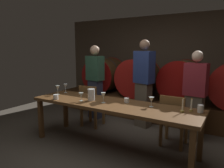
% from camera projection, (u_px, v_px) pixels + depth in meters
% --- Properties ---
extents(ground_plane, '(7.47, 7.47, 0.00)m').
position_uv_depth(ground_plane, '(109.00, 157.00, 3.17)').
color(ground_plane, '#4C443A').
extents(back_wall, '(5.75, 0.24, 2.43)m').
position_uv_depth(back_wall, '(166.00, 65.00, 5.26)').
color(back_wall, '#473A2D').
rests_on(back_wall, ground).
extents(barrel_shelf, '(5.17, 0.90, 0.48)m').
position_uv_depth(barrel_shelf, '(157.00, 108.00, 4.96)').
color(barrel_shelf, '#4C2D16').
rests_on(barrel_shelf, ground).
extents(wine_barrel_far_left, '(0.91, 0.78, 0.91)m').
position_uv_depth(wine_barrel_far_left, '(104.00, 75.00, 5.62)').
color(wine_barrel_far_left, '#513319').
rests_on(wine_barrel_far_left, barrel_shelf).
extents(wine_barrel_center_left, '(0.91, 0.78, 0.91)m').
position_uv_depth(wine_barrel_center_left, '(138.00, 78.00, 5.11)').
color(wine_barrel_center_left, '#513319').
rests_on(wine_barrel_center_left, barrel_shelf).
extents(wine_barrel_center_right, '(0.91, 0.78, 0.91)m').
position_uv_depth(wine_barrel_center_right, '(182.00, 81.00, 4.57)').
color(wine_barrel_center_right, brown).
rests_on(wine_barrel_center_right, barrel_shelf).
extents(dining_table, '(2.79, 0.76, 0.76)m').
position_uv_depth(dining_table, '(111.00, 107.00, 3.37)').
color(dining_table, brown).
rests_on(dining_table, ground).
extents(chair_left, '(0.43, 0.43, 0.88)m').
position_uv_depth(chair_left, '(91.00, 104.00, 4.36)').
color(chair_left, brown).
rests_on(chair_left, ground).
extents(chair_right, '(0.40, 0.40, 0.88)m').
position_uv_depth(chair_right, '(173.00, 118.00, 3.45)').
color(chair_right, brown).
rests_on(chair_right, ground).
extents(guest_left, '(0.41, 0.29, 1.70)m').
position_uv_depth(guest_left, '(95.00, 81.00, 4.87)').
color(guest_left, '#33384C').
rests_on(guest_left, ground).
extents(guest_center, '(0.43, 0.32, 1.80)m').
position_uv_depth(guest_center, '(144.00, 83.00, 4.29)').
color(guest_center, brown).
rests_on(guest_center, ground).
extents(guest_right, '(0.40, 0.28, 1.59)m').
position_uv_depth(guest_right, '(195.00, 95.00, 3.73)').
color(guest_right, brown).
rests_on(guest_right, ground).
extents(candle_left, '(0.05, 0.05, 0.22)m').
position_uv_depth(candle_left, '(182.00, 108.00, 2.85)').
color(candle_left, olive).
rests_on(candle_left, dining_table).
extents(candle_right, '(0.05, 0.05, 0.20)m').
position_uv_depth(candle_right, '(191.00, 108.00, 2.90)').
color(candle_right, olive).
rests_on(candle_right, dining_table).
extents(pitcher, '(0.12, 0.12, 0.19)m').
position_uv_depth(pitcher, '(91.00, 95.00, 3.52)').
color(pitcher, white).
rests_on(pitcher, dining_table).
extents(wine_glass_far_left, '(0.07, 0.07, 0.17)m').
position_uv_depth(wine_glass_far_left, '(65.00, 86.00, 4.14)').
color(wine_glass_far_left, white).
rests_on(wine_glass_far_left, dining_table).
extents(wine_glass_left, '(0.08, 0.08, 0.17)m').
position_uv_depth(wine_glass_left, '(58.00, 88.00, 3.95)').
color(wine_glass_left, silver).
rests_on(wine_glass_left, dining_table).
extents(wine_glass_center, '(0.08, 0.08, 0.14)m').
position_uv_depth(wine_glass_center, '(81.00, 95.00, 3.48)').
color(wine_glass_center, silver).
rests_on(wine_glass_center, dining_table).
extents(wine_glass_right, '(0.08, 0.08, 0.17)m').
position_uv_depth(wine_glass_right, '(103.00, 95.00, 3.35)').
color(wine_glass_right, silver).
rests_on(wine_glass_right, dining_table).
extents(wine_glass_far_right, '(0.08, 0.08, 0.15)m').
position_uv_depth(wine_glass_far_right, '(151.00, 100.00, 3.12)').
color(wine_glass_far_right, silver).
rests_on(wine_glass_far_right, dining_table).
extents(cup_left, '(0.08, 0.08, 0.08)m').
position_uv_depth(cup_left, '(56.00, 97.00, 3.59)').
color(cup_left, white).
rests_on(cup_left, dining_table).
extents(cup_center, '(0.08, 0.08, 0.08)m').
position_uv_depth(cup_center, '(127.00, 100.00, 3.38)').
color(cup_center, white).
rests_on(cup_center, dining_table).
extents(cup_right, '(0.08, 0.08, 0.10)m').
position_uv_depth(cup_right, '(201.00, 109.00, 2.85)').
color(cup_right, white).
rests_on(cup_right, dining_table).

